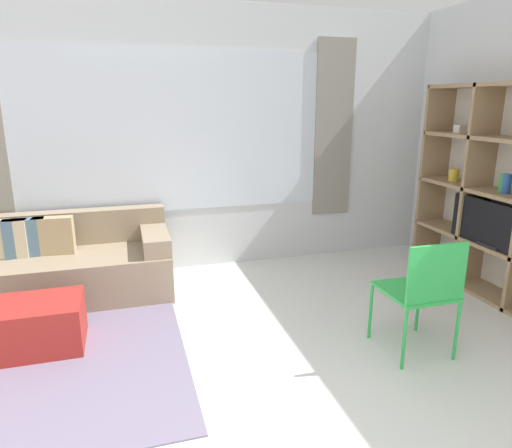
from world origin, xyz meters
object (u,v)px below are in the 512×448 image
Objects in this scene: shelving_unit at (507,196)px; ottoman at (38,326)px; folding_chair at (423,287)px; couch_main at (62,266)px.

shelving_unit is 3.15× the size of ottoman.
shelving_unit is 2.28× the size of folding_chair.
ottoman is (-3.92, 0.15, -0.76)m from shelving_unit.
shelving_unit reaches higher than ottoman.
couch_main is 0.96m from ottoman.
folding_chair is (2.52, -1.80, 0.22)m from couch_main.
shelving_unit is 3.99m from ottoman.
couch_main is 3.11m from folding_chair.
couch_main is 3.04× the size of ottoman.
folding_chair is at bearing -18.16° from ottoman.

